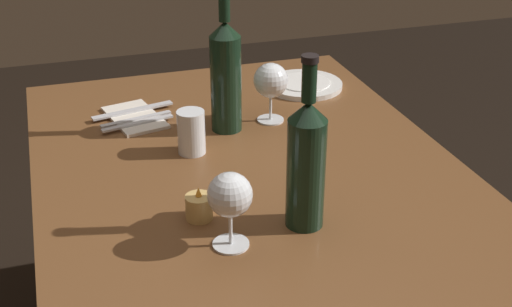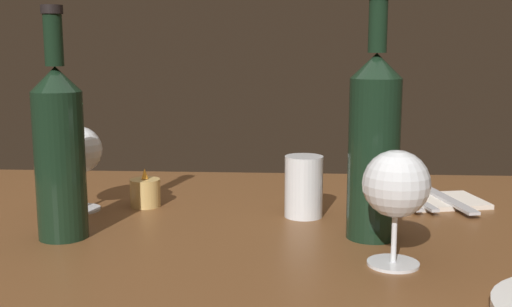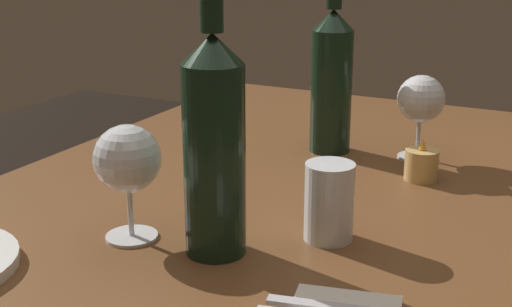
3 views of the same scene
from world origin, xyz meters
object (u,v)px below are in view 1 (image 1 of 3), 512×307
(votive_candle, at_px, (199,208))
(fork_inner, at_px, (136,119))
(wine_glass_right, at_px, (271,82))
(wine_bottle_second, at_px, (226,74))
(wine_bottle, at_px, (306,162))
(table_knife, at_px, (133,110))
(wine_glass_left, at_px, (230,197))
(dinner_plate, at_px, (304,85))
(water_tumbler, at_px, (191,134))
(folded_napkin, at_px, (135,118))
(fork_outer, at_px, (138,123))

(votive_candle, bearing_deg, fork_inner, 5.86)
(wine_glass_right, xyz_separation_m, wine_bottle_second, (-0.01, 0.12, 0.04))
(wine_bottle, bearing_deg, fork_inner, 22.91)
(wine_bottle_second, relative_size, votive_candle, 5.20)
(fork_inner, bearing_deg, wine_bottle, -157.09)
(wine_glass_right, bearing_deg, table_knife, 66.32)
(wine_glass_left, height_order, wine_bottle, wine_bottle)
(votive_candle, height_order, table_knife, votive_candle)
(fork_inner, bearing_deg, wine_glass_right, -104.86)
(wine_glass_left, xyz_separation_m, dinner_plate, (0.67, -0.39, -0.09))
(water_tumbler, bearing_deg, wine_bottle_second, -47.96)
(wine_glass_right, relative_size, fork_inner, 0.83)
(wine_glass_left, xyz_separation_m, water_tumbler, (0.38, -0.01, -0.05))
(wine_bottle, distance_m, folded_napkin, 0.63)
(wine_bottle_second, xyz_separation_m, fork_inner, (0.10, 0.20, -0.13))
(votive_candle, bearing_deg, water_tumbler, -9.89)
(wine_glass_right, relative_size, wine_bottle_second, 0.42)
(wine_bottle_second, distance_m, dinner_plate, 0.36)
(wine_glass_left, xyz_separation_m, folded_napkin, (0.60, 0.08, -0.10))
(fork_inner, xyz_separation_m, fork_outer, (-0.02, 0.00, 0.00))
(wine_bottle, distance_m, table_knife, 0.65)
(wine_glass_right, bearing_deg, water_tumbler, 116.43)
(wine_bottle, xyz_separation_m, dinner_plate, (0.64, -0.25, -0.12))
(votive_candle, distance_m, fork_outer, 0.44)
(wine_bottle_second, xyz_separation_m, table_knife, (0.15, 0.20, -0.13))
(wine_bottle, distance_m, fork_outer, 0.58)
(water_tumbler, bearing_deg, dinner_plate, -52.36)
(wine_glass_left, bearing_deg, wine_bottle_second, -14.49)
(wine_bottle, xyz_separation_m, votive_candle, (0.08, 0.18, -0.11))
(wine_glass_right, bearing_deg, votive_candle, 144.82)
(wine_glass_left, height_order, votive_candle, wine_glass_left)
(wine_bottle, relative_size, fork_outer, 1.84)
(wine_bottle, bearing_deg, wine_glass_right, -10.85)
(water_tumbler, xyz_separation_m, votive_candle, (-0.27, 0.05, -0.02))
(wine_glass_left, xyz_separation_m, wine_bottle, (0.03, -0.15, 0.03))
(table_knife, bearing_deg, dinner_plate, -84.81)
(wine_bottle_second, bearing_deg, dinner_plate, -54.25)
(votive_candle, distance_m, table_knife, 0.52)
(wine_bottle, height_order, fork_outer, wine_bottle)
(dinner_plate, xyz_separation_m, folded_napkin, (-0.07, 0.48, -0.00))
(wine_bottle, distance_m, votive_candle, 0.22)
(wine_glass_left, bearing_deg, wine_bottle, -79.79)
(dinner_plate, bearing_deg, fork_inner, 101.68)
(dinner_plate, distance_m, folded_napkin, 0.48)
(water_tumbler, height_order, table_knife, water_tumbler)
(wine_bottle, distance_m, wine_bottle_second, 0.45)
(dinner_plate, bearing_deg, water_tumbler, 127.64)
(wine_glass_left, distance_m, folded_napkin, 0.61)
(dinner_plate, height_order, fork_outer, dinner_plate)
(water_tumbler, bearing_deg, fork_outer, 29.32)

